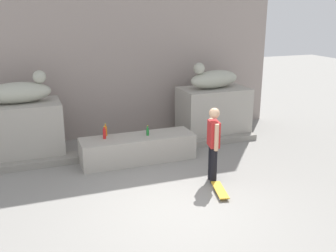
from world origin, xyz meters
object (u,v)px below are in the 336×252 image
object	(u,v)px
statue_reclining_left	(19,92)
skater	(213,142)
statue_reclining_right	(213,79)
bottle_red	(104,133)
skateboard	(220,190)
bottle_green	(148,131)
bottle_orange	(106,131)

from	to	relation	value
statue_reclining_left	skater	xyz separation A→B (m)	(3.83, -2.93, -0.80)
statue_reclining_right	bottle_red	world-z (taller)	statue_reclining_right
bottle_red	skater	bearing A→B (deg)	-43.32
statue_reclining_right	skateboard	size ratio (longest dim) A/B	2.03
skateboard	bottle_green	distance (m)	2.56
bottle_red	bottle_orange	xyz separation A→B (m)	(0.07, 0.21, -0.00)
statue_reclining_left	skater	size ratio (longest dim) A/B	0.97
statue_reclining_right	skateboard	xyz separation A→B (m)	(-1.57, -3.50, -1.66)
statue_reclining_left	statue_reclining_right	distance (m)	5.28
statue_reclining_right	bottle_green	distance (m)	2.83
statue_reclining_left	skateboard	distance (m)	5.37
statue_reclining_right	bottle_orange	xyz separation A→B (m)	(-3.37, -0.84, -0.96)
statue_reclining_right	bottle_red	bearing A→B (deg)	6.80
skater	bottle_orange	bearing A→B (deg)	-126.00
skater	bottle_green	distance (m)	1.99
statue_reclining_right	bottle_green	xyz separation A→B (m)	(-2.38, -1.17, -0.99)
statue_reclining_left	bottle_red	bearing A→B (deg)	-32.67
bottle_red	bottle_orange	distance (m)	0.22
statue_reclining_right	skater	bearing A→B (deg)	53.41
skater	bottle_red	distance (m)	2.73
statue_reclining_right	bottle_orange	bearing A→B (deg)	3.82
statue_reclining_left	bottle_orange	size ratio (longest dim) A/B	5.21
skater	bottle_red	bearing A→B (deg)	-121.87
bottle_orange	skateboard	bearing A→B (deg)	-55.96
statue_reclining_left	skater	distance (m)	4.89
skater	bottle_red	world-z (taller)	skater
bottle_orange	bottle_green	xyz separation A→B (m)	(0.99, -0.33, -0.03)
statue_reclining_right	bottle_green	bearing A→B (deg)	16.03
skater	statue_reclining_right	bearing A→B (deg)	164.99
statue_reclining_left	skateboard	size ratio (longest dim) A/B	1.97
bottle_red	bottle_green	size ratio (longest dim) A/B	1.24
bottle_green	skater	bearing A→B (deg)	-62.09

